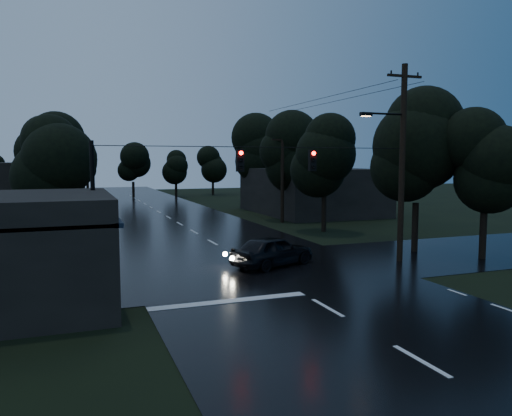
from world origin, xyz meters
TOP-DOWN VIEW (x-y plane):
  - ground at (0.00, 0.00)m, footprint 160.00×160.00m
  - main_road at (0.00, 30.00)m, footprint 12.00×120.00m
  - cross_street at (0.00, 12.00)m, footprint 60.00×9.00m
  - building_far_right at (14.00, 34.00)m, footprint 10.00×14.00m
  - building_far_left at (-14.00, 40.00)m, footprint 10.00×16.00m
  - utility_pole_main at (7.41, 11.00)m, footprint 3.50×0.30m
  - utility_pole_far at (8.30, 28.00)m, footprint 2.00×0.30m
  - anchor_pole_left at (-7.50, 11.00)m, footprint 0.18×0.18m
  - span_signals at (0.56, 10.99)m, footprint 15.00×0.37m
  - tree_corner_near at (10.00, 13.00)m, footprint 4.48×4.48m
  - tree_corner_far at (12.00, 10.00)m, footprint 3.92×3.92m
  - tree_left_a at (-9.00, 22.00)m, footprint 3.92×3.92m
  - tree_left_b at (-9.60, 30.00)m, footprint 4.20×4.20m
  - tree_left_c at (-10.20, 40.00)m, footprint 4.48×4.48m
  - tree_right_a at (9.00, 22.00)m, footprint 4.20×4.20m
  - tree_right_b at (9.60, 30.00)m, footprint 4.48×4.48m
  - tree_right_c at (10.20, 40.00)m, footprint 4.76×4.76m
  - car at (0.89, 12.21)m, footprint 4.83×3.36m

SIDE VIEW (x-z plane):
  - ground at x=0.00m, z-range 0.00..0.00m
  - main_road at x=0.00m, z-range -0.01..0.01m
  - cross_street at x=0.00m, z-range -0.01..0.01m
  - car at x=0.89m, z-range 0.00..1.53m
  - building_far_right at x=14.00m, z-range 0.00..4.40m
  - building_far_left at x=-14.00m, z-range 0.00..5.00m
  - anchor_pole_left at x=-7.50m, z-range 0.00..6.00m
  - utility_pole_far at x=8.30m, z-range 0.13..7.63m
  - tree_corner_far at x=12.00m, z-range 1.11..9.37m
  - tree_left_a at x=-9.00m, z-range 1.11..9.37m
  - span_signals at x=0.56m, z-range 4.69..5.80m
  - utility_pole_main at x=7.41m, z-range 0.26..10.26m
  - tree_left_b at x=-9.60m, z-range 1.19..10.04m
  - tree_right_a at x=9.00m, z-range 1.19..10.04m
  - tree_corner_near at x=10.00m, z-range 1.27..10.71m
  - tree_left_c at x=-10.20m, z-range 1.27..10.71m
  - tree_right_b at x=9.60m, z-range 1.27..10.71m
  - tree_right_c at x=10.20m, z-range 1.35..11.38m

